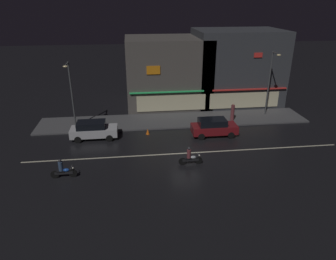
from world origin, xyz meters
TOP-DOWN VIEW (x-y plane):
  - ground_plane at (0.00, 0.00)m, footprint 140.00×140.00m
  - lane_divider_stripe at (0.00, 0.00)m, footprint 27.01×0.16m
  - sidewalk_far at (0.00, 7.60)m, footprint 28.44×4.45m
  - storefront_left_block at (8.53, 13.52)m, footprint 10.26×7.55m
  - storefront_center_block at (-0.00, 13.63)m, footprint 9.74×7.76m
  - streetlamp_west at (-10.19, 6.66)m, footprint 0.44×1.64m
  - streetlamp_mid at (10.45, 7.92)m, footprint 0.44×1.64m
  - pedestrian_on_sidewalk at (6.14, 6.71)m, footprint 0.39×0.39m
  - parked_car_near_kerb at (3.21, 3.37)m, footprint 4.30×1.98m
  - parked_car_trailing at (-8.11, 4.10)m, footprint 4.30×1.98m
  - motorcycle_lead at (-9.66, -2.73)m, footprint 1.90×0.60m
  - motorcycle_following at (-0.08, -1.93)m, footprint 1.90×0.60m
  - traffic_cone at (-3.02, 4.41)m, footprint 0.36×0.36m

SIDE VIEW (x-z plane):
  - ground_plane at x=0.00m, z-range 0.00..0.00m
  - lane_divider_stripe at x=0.00m, z-range 0.00..0.01m
  - sidewalk_far at x=0.00m, z-range 0.00..0.14m
  - traffic_cone at x=-3.02m, z-range 0.00..0.55m
  - motorcycle_lead at x=-9.66m, z-range -0.13..1.39m
  - motorcycle_following at x=-0.08m, z-range -0.13..1.39m
  - parked_car_near_kerb at x=3.21m, z-range 0.03..1.70m
  - parked_car_trailing at x=-8.11m, z-range 0.03..1.70m
  - pedestrian_on_sidewalk at x=6.14m, z-range 0.07..1.96m
  - storefront_center_block at x=0.00m, z-range 0.00..8.03m
  - streetlamp_west at x=-10.19m, z-range 0.77..7.34m
  - streetlamp_mid at x=10.45m, z-range 0.78..7.73m
  - storefront_left_block at x=8.53m, z-range 0.00..8.80m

